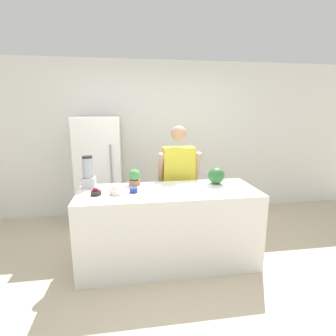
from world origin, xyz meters
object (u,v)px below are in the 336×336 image
(refrigerator, at_px, (100,171))
(bowl_cherries, at_px, (96,192))
(watermelon, at_px, (216,176))
(bowl_small_blue, at_px, (134,190))
(blender, at_px, (88,173))
(bowl_cream, at_px, (116,190))
(person, at_px, (178,183))
(potted_plant, at_px, (134,177))

(refrigerator, relative_size, bowl_cherries, 15.09)
(refrigerator, height_order, watermelon, refrigerator)
(bowl_small_blue, distance_m, blender, 0.60)
(watermelon, distance_m, bowl_cream, 1.21)
(bowl_cream, bearing_deg, bowl_cherries, -179.33)
(bowl_cream, bearing_deg, watermelon, 9.11)
(refrigerator, height_order, bowl_cherries, refrigerator)
(bowl_cherries, bearing_deg, watermelon, 7.86)
(bowl_cream, bearing_deg, person, 38.98)
(person, xyz_separation_m, blender, (-1.14, -0.35, 0.26))
(bowl_small_blue, relative_size, blender, 0.24)
(watermelon, bearing_deg, bowl_small_blue, -170.76)
(refrigerator, xyz_separation_m, bowl_small_blue, (0.49, -1.33, 0.08))
(person, bearing_deg, bowl_cream, -141.02)
(watermelon, height_order, bowl_cream, watermelon)
(person, height_order, bowl_small_blue, person)
(person, relative_size, bowl_cherries, 14.16)
(bowl_cherries, distance_m, bowl_cream, 0.21)
(blender, xyz_separation_m, potted_plant, (0.53, 0.02, -0.07))
(person, relative_size, bowl_cream, 11.42)
(person, relative_size, bowl_small_blue, 17.61)
(watermelon, height_order, bowl_small_blue, watermelon)
(watermelon, height_order, potted_plant, watermelon)
(potted_plant, bearing_deg, person, 28.64)
(refrigerator, height_order, bowl_small_blue, refrigerator)
(bowl_cream, relative_size, bowl_small_blue, 1.54)
(bowl_small_blue, bearing_deg, bowl_cherries, -175.63)
(person, xyz_separation_m, bowl_cherries, (-1.03, -0.66, 0.12))
(bowl_cherries, height_order, bowl_small_blue, bowl_cherries)
(bowl_cherries, relative_size, blender, 0.30)
(refrigerator, xyz_separation_m, person, (1.12, -0.70, -0.04))
(bowl_cherries, xyz_separation_m, bowl_cream, (0.21, 0.00, 0.01))
(refrigerator, distance_m, bowl_cherries, 1.36)
(refrigerator, bearing_deg, bowl_cherries, -86.04)
(watermelon, xyz_separation_m, blender, (-1.52, 0.12, 0.05))
(refrigerator, height_order, bowl_cream, refrigerator)
(bowl_cherries, bearing_deg, refrigerator, 93.96)
(refrigerator, distance_m, blender, 1.07)
(bowl_cream, distance_m, blender, 0.46)
(refrigerator, xyz_separation_m, blender, (-0.02, -1.05, 0.22))
(refrigerator, height_order, blender, refrigerator)
(refrigerator, xyz_separation_m, watermelon, (1.50, -1.17, 0.17))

